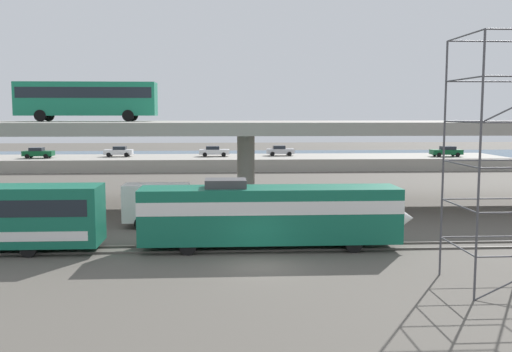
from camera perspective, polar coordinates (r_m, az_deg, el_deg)
ground_plane at (r=30.89m, az=0.51°, el=-8.86°), size 260.00×260.00×0.00m
rail_strip_near at (r=34.03m, az=0.15°, el=-7.34°), size 110.00×0.12×0.12m
rail_strip_far at (r=35.48m, az=0.00°, el=-6.78°), size 110.00×0.12×0.12m
train_locomotive at (r=34.45m, az=2.62°, el=-3.56°), size 16.27×3.04×4.18m
highway_overpass at (r=49.83m, az=-1.00°, el=4.65°), size 96.00×12.94×7.31m
transit_bus_on_overpass at (r=53.40m, az=-16.22°, el=7.39°), size 12.00×2.68×3.40m
service_truck_west at (r=41.67m, az=-8.50°, el=-2.70°), size 6.80×2.46×3.04m
scaffolding_tower at (r=28.65m, az=23.18°, el=1.93°), size 4.10×4.10×11.51m
pier_parking_lot at (r=85.10m, az=-1.93°, el=1.34°), size 78.12×11.95×1.73m
parked_car_0 at (r=89.31m, az=18.18°, el=2.32°), size 4.46×1.94×1.50m
parked_car_1 at (r=87.12m, az=-13.31°, el=2.37°), size 4.10×1.84×1.50m
parked_car_2 at (r=86.75m, az=2.38°, el=2.52°), size 4.07×1.96×1.50m
parked_car_3 at (r=87.47m, az=-20.59°, el=2.16°), size 4.13×1.92×1.50m
parked_car_4 at (r=85.48m, az=-4.14°, el=2.45°), size 4.39×2.00×1.50m
harbor_water at (r=108.09m, az=-2.22°, el=1.91°), size 140.00×36.00×0.01m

